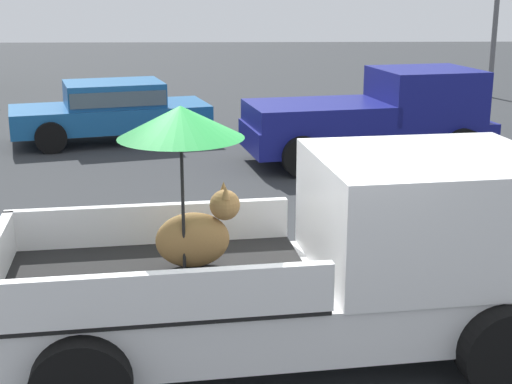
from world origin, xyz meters
name	(u,v)px	position (x,y,z in m)	size (l,w,h in m)	color
ground_plane	(279,355)	(0.00, 0.00, 0.00)	(80.00, 80.00, 0.00)	#2D3033
pickup_truck_main	(328,257)	(0.46, 0.07, 0.96)	(5.26, 2.80, 2.40)	black
pickup_truck_red	(377,117)	(2.40, 8.07, 0.87)	(5.06, 2.91, 1.80)	black
parked_sedan_near	(112,108)	(-3.16, 10.14, 0.74)	(4.62, 2.90, 1.33)	black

